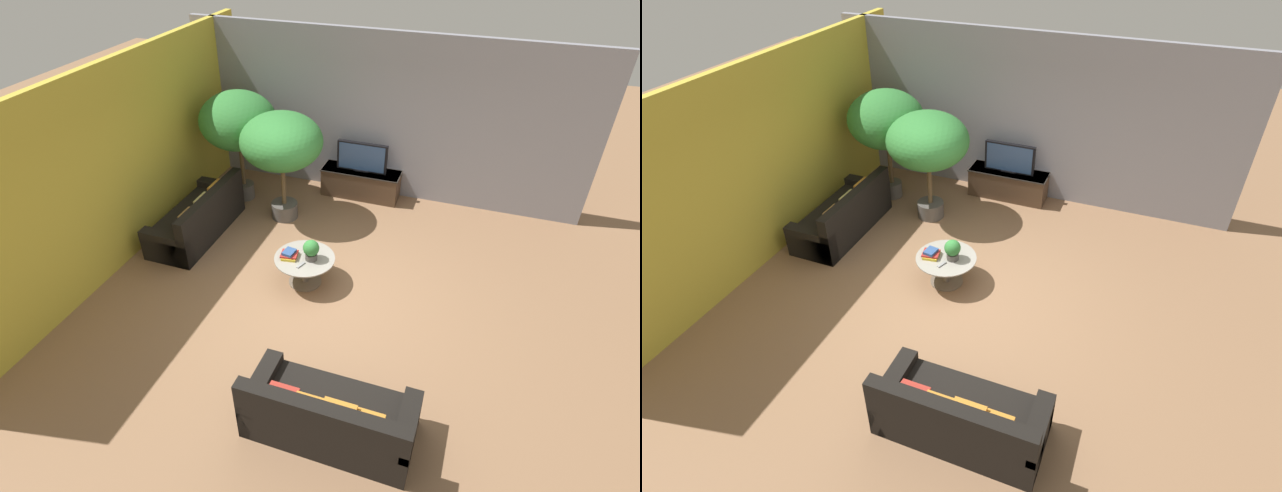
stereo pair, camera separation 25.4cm
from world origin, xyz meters
The scene contains 14 objects.
ground_plane centered at (0.00, 0.00, 0.00)m, with size 24.00×24.00×0.00m, color #8C6647.
back_wall_stone centered at (0.00, 3.26, 1.50)m, with size 7.40×0.12×3.00m, color gray.
side_wall_left centered at (-3.26, 0.20, 1.50)m, with size 0.12×7.40×3.00m, color gold.
media_console centered at (-0.23, 2.94, 0.28)m, with size 1.50×0.50×0.54m.
television centered at (-0.23, 2.94, 0.81)m, with size 0.95×0.13×0.56m.
coffee_table centered at (-0.32, 0.13, 0.32)m, with size 0.90×0.90×0.46m.
couch_by_wall centered at (-2.50, 0.76, 0.29)m, with size 0.84×1.96×0.84m.
couch_near_entry centered at (0.85, -2.21, 0.29)m, with size 1.83×0.84×0.84m.
potted_palm_tall centered at (-2.32, 2.14, 1.52)m, with size 1.37×1.37×2.06m.
potted_palm_corner centered at (-1.32, 1.75, 1.43)m, with size 1.40×1.40×1.94m.
potted_plant_tabletop centered at (-0.21, 0.13, 0.63)m, with size 0.24×0.24×0.32m.
book_stack centered at (-0.53, 0.08, 0.51)m, with size 0.28×0.29×0.11m.
remote_black centered at (-0.30, 0.32, 0.47)m, with size 0.04×0.16×0.02m, color black.
remote_silver centered at (-0.30, -0.06, 0.47)m, with size 0.04×0.16×0.02m, color gray.
Camera 1 is at (1.84, -5.31, 4.90)m, focal length 28.00 mm.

